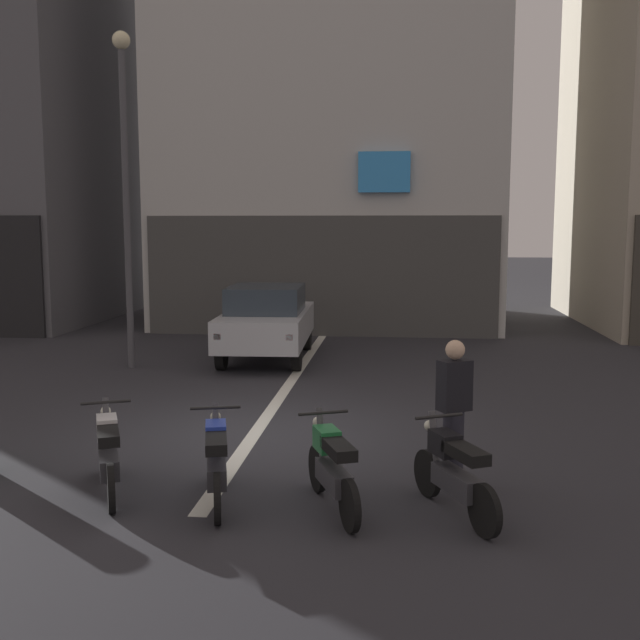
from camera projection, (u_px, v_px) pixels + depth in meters
ground_plane at (254, 435)px, 10.53m from camera, size 120.00×120.00×0.00m
lane_centre_line at (306, 359)px, 16.45m from camera, size 0.20×18.00×0.01m
building_mid_block at (333, 28)px, 22.42m from camera, size 9.76×7.39×17.76m
car_silver_crossing_near at (267, 320)px, 16.37m from camera, size 1.93×4.17×1.64m
street_lamp at (125, 167)px, 15.04m from camera, size 0.36×0.36×6.77m
motorcycle_white_row_leftmost at (108, 453)px, 8.20m from camera, size 0.77×1.56×0.98m
motorcycle_blue_row_left_mid at (216, 461)px, 7.94m from camera, size 0.60×1.64×0.98m
motorcycle_green_row_centre at (332, 467)px, 7.73m from camera, size 0.74×1.57×0.98m
motorcycle_black_row_right_mid at (454, 471)px, 7.59m from camera, size 0.80×1.54×0.98m
person_by_motorcycles at (454, 411)px, 8.46m from camera, size 0.42×0.37×1.67m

